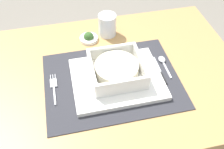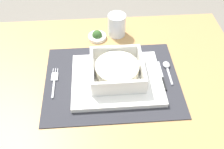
# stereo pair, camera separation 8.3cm
# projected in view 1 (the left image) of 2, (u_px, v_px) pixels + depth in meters

# --- Properties ---
(dining_table) EXTENTS (0.97, 0.65, 0.75)m
(dining_table) POSITION_uv_depth(u_px,v_px,m) (105.00, 96.00, 0.96)
(dining_table) COLOR #B2844C
(dining_table) RESTS_ON ground
(placemat) EXTENTS (0.44, 0.34, 0.00)m
(placemat) POSITION_uv_depth(u_px,v_px,m) (112.00, 80.00, 0.86)
(placemat) COLOR #2D2D33
(placemat) RESTS_ON dining_table
(serving_plate) EXTENTS (0.29, 0.24, 0.02)m
(serving_plate) POSITION_uv_depth(u_px,v_px,m) (117.00, 79.00, 0.85)
(serving_plate) COLOR white
(serving_plate) RESTS_ON placemat
(porridge_bowl) EXTENTS (0.17, 0.17, 0.06)m
(porridge_bowl) POSITION_uv_depth(u_px,v_px,m) (117.00, 70.00, 0.83)
(porridge_bowl) COLOR white
(porridge_bowl) RESTS_ON serving_plate
(fork) EXTENTS (0.02, 0.13, 0.00)m
(fork) POSITION_uv_depth(u_px,v_px,m) (54.00, 87.00, 0.83)
(fork) COLOR silver
(fork) RESTS_ON placemat
(spoon) EXTENTS (0.02, 0.11, 0.01)m
(spoon) POSITION_uv_depth(u_px,v_px,m) (163.00, 61.00, 0.91)
(spoon) COLOR silver
(spoon) RESTS_ON placemat
(butter_knife) EXTENTS (0.01, 0.13, 0.01)m
(butter_knife) POSITION_uv_depth(u_px,v_px,m) (160.00, 72.00, 0.88)
(butter_knife) COLOR black
(butter_knife) RESTS_ON placemat
(drinking_glass) EXTENTS (0.07, 0.07, 0.09)m
(drinking_glass) POSITION_uv_depth(u_px,v_px,m) (107.00, 26.00, 1.00)
(drinking_glass) COLOR white
(drinking_glass) RESTS_ON dining_table
(condiment_saucer) EXTENTS (0.07, 0.07, 0.04)m
(condiment_saucer) POSITION_uv_depth(u_px,v_px,m) (89.00, 38.00, 1.00)
(condiment_saucer) COLOR white
(condiment_saucer) RESTS_ON dining_table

